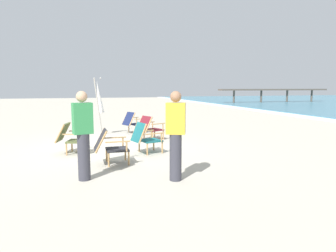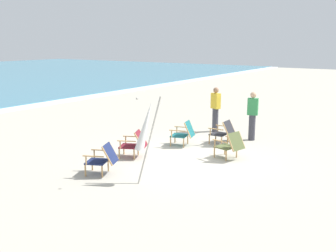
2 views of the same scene
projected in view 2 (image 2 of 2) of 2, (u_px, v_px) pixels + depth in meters
name	position (u px, v px, depth m)	size (l,w,h in m)	color
ground_plane	(194.00, 157.00, 11.31)	(80.00, 80.00, 0.00)	#B7AF9E
beach_chair_mid_center	(103.00, 158.00, 9.75)	(0.82, 0.92, 0.79)	#19234C
beach_chair_back_left	(223.00, 131.00, 12.61)	(0.61, 0.76, 0.79)	#28282D
beach_chair_front_right	(184.00, 133.00, 12.44)	(0.74, 0.84, 0.80)	#196066
beach_chair_back_right	(230.00, 144.00, 11.04)	(0.73, 0.86, 0.79)	#515B33
beach_chair_far_center	(134.00, 143.00, 11.19)	(0.83, 0.93, 0.78)	maroon
umbrella_furled_white	(145.00, 127.00, 9.03)	(0.72, 0.42, 2.04)	#B7B2A8
person_near_chairs	(216.00, 109.00, 14.33)	(0.32, 0.39, 1.63)	#383842
person_by_waterline	(252.00, 116.00, 13.07)	(0.28, 0.38, 1.63)	#383842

